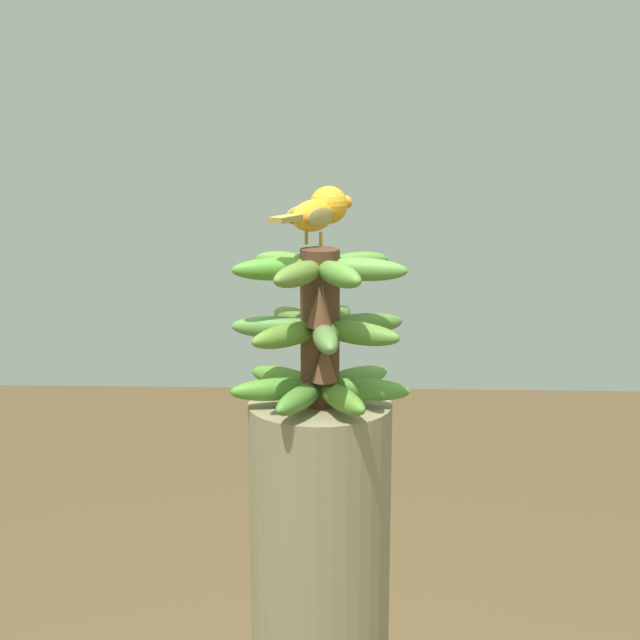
# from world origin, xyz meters

# --- Properties ---
(banana_bunch) EXTENTS (0.26, 0.26, 0.22)m
(banana_bunch) POSITION_xyz_m (0.00, 0.00, 1.29)
(banana_bunch) COLOR #4C2D1E
(banana_bunch) RESTS_ON banana_tree
(perched_bird) EXTENTS (0.17, 0.11, 0.08)m
(perched_bird) POSITION_xyz_m (-0.05, -0.00, 1.45)
(perched_bird) COLOR #C68933
(perched_bird) RESTS_ON banana_bunch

